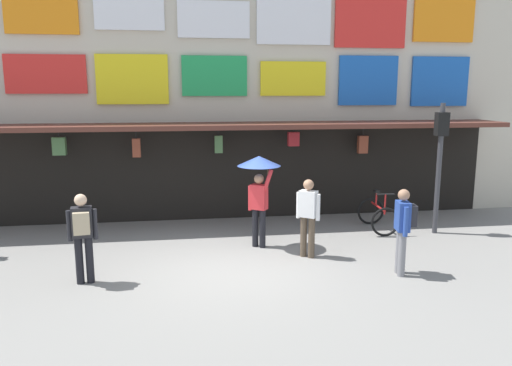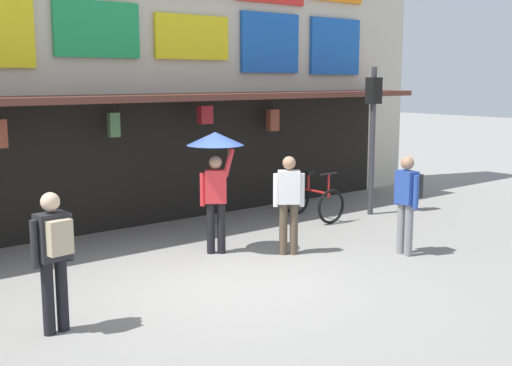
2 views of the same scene
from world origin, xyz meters
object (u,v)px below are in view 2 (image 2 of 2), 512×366
bicycle_parked (314,201)px  pedestrian_with_umbrella (215,158)px  traffic_light_far (373,117)px  pedestrian_in_purple (289,200)px  pedestrian_in_green (407,198)px  pedestrian_in_white (54,252)px

bicycle_parked → pedestrian_with_umbrella: 3.53m
traffic_light_far → pedestrian_in_purple: (-3.59, -1.31, -1.19)m
traffic_light_far → pedestrian_with_umbrella: (-4.50, -0.48, -0.50)m
pedestrian_in_purple → bicycle_parked: bearing=37.4°
bicycle_parked → pedestrian_in_green: pedestrian_in_green is taller
traffic_light_far → pedestrian_with_umbrella: bearing=-173.9°
bicycle_parked → pedestrian_in_green: bearing=-103.6°
pedestrian_in_green → pedestrian_in_purple: size_ratio=1.00×
pedestrian_in_green → pedestrian_in_purple: (-1.54, 1.26, -0.04)m
bicycle_parked → pedestrian_with_umbrella: (-3.18, -0.90, 1.25)m
traffic_light_far → pedestrian_in_purple: size_ratio=1.90×
traffic_light_far → pedestrian_in_white: bearing=-164.9°
pedestrian_in_purple → pedestrian_with_umbrella: bearing=138.0°
pedestrian_in_green → traffic_light_far: bearing=51.5°
pedestrian_with_umbrella → pedestrian_in_white: size_ratio=1.24×
bicycle_parked → pedestrian_in_white: size_ratio=0.71×
bicycle_parked → pedestrian_in_purple: bearing=-142.6°
pedestrian_in_white → pedestrian_with_umbrella: bearing=25.7°
pedestrian_in_purple → traffic_light_far: bearing=20.1°
traffic_light_far → bicycle_parked: (-1.32, 0.42, -1.75)m
bicycle_parked → pedestrian_in_green: (-0.72, -2.99, 0.59)m
bicycle_parked → pedestrian_in_green: 3.13m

